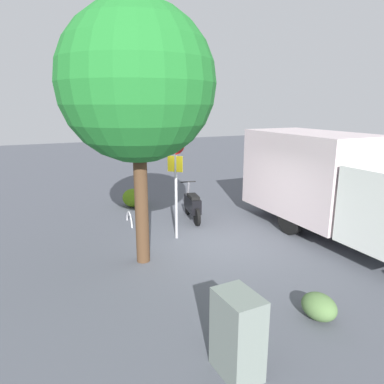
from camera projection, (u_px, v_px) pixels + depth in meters
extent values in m
plane|color=#494D55|center=(217.00, 245.00, 9.67)|extent=(60.00, 60.00, 0.00)
cylinder|color=black|center=(290.00, 219.00, 10.39)|extent=(0.90, 0.26, 0.90)
cylinder|color=black|center=(338.00, 212.00, 11.15)|extent=(0.90, 0.26, 0.90)
cube|color=beige|center=(309.00, 173.00, 10.82)|extent=(4.04, 2.24, 2.51)
cylinder|color=black|center=(188.00, 206.00, 12.32)|extent=(0.57, 0.20, 0.56)
cylinder|color=black|center=(197.00, 217.00, 11.15)|extent=(0.57, 0.20, 0.56)
cube|color=black|center=(193.00, 204.00, 11.62)|extent=(1.14, 0.52, 0.48)
cube|color=black|center=(193.00, 197.00, 11.46)|extent=(0.68, 0.39, 0.12)
cylinder|color=slate|center=(188.00, 192.00, 12.14)|extent=(0.29, 0.12, 0.69)
cylinder|color=black|center=(188.00, 182.00, 12.06)|extent=(0.14, 0.55, 0.04)
cylinder|color=#9E9EA3|center=(176.00, 188.00, 9.80)|extent=(0.08, 0.08, 3.01)
cylinder|color=red|center=(175.00, 141.00, 9.48)|extent=(0.71, 0.32, 0.76)
cube|color=yellow|center=(175.00, 164.00, 9.63)|extent=(0.33, 0.33, 0.44)
cylinder|color=#47301E|center=(141.00, 203.00, 8.31)|extent=(0.32, 0.32, 2.99)
sphere|color=#1D6B27|center=(137.00, 83.00, 7.65)|extent=(3.48, 3.48, 3.48)
cube|color=slate|center=(238.00, 334.00, 4.91)|extent=(0.74, 0.53, 1.24)
torus|color=#B7B7BC|center=(130.00, 224.00, 11.35)|extent=(0.85, 0.11, 0.85)
ellipsoid|color=#4E7915|center=(134.00, 198.00, 13.24)|extent=(1.00, 0.81, 0.68)
ellipsoid|color=#4D6D3B|center=(319.00, 307.00, 6.28)|extent=(0.68, 0.56, 0.47)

